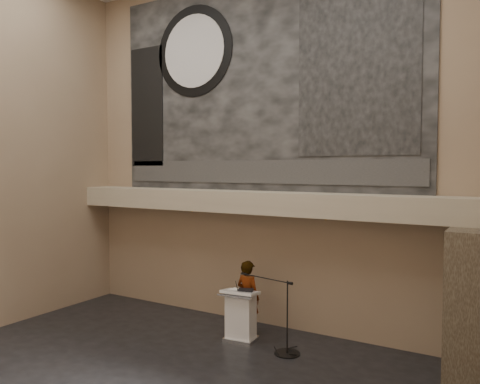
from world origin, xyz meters
The scene contains 17 objects.
wall_back centered at (0.00, 4.00, 4.25)m, with size 10.00×0.02×8.50m, color #8B7258.
wall_right centered at (5.00, 0.00, 4.25)m, with size 0.02×8.00×8.50m, color #8B7258.
soffit centered at (0.00, 3.60, 2.95)m, with size 10.00×0.80×0.50m, color tan.
sprinkler_left centered at (-1.60, 3.55, 2.67)m, with size 0.04×0.04×0.06m, color #B2893D.
sprinkler_right centered at (1.90, 3.55, 2.67)m, with size 0.04×0.04×0.06m, color #B2893D.
banner centered at (0.00, 3.97, 5.70)m, with size 8.00×0.05×5.00m, color black.
banner_text_strip centered at (0.00, 3.93, 3.65)m, with size 7.76×0.02×0.55m, color #2D2D2D.
banner_clock_rim centered at (-1.80, 3.93, 6.70)m, with size 2.30×2.30×0.02m, color black.
banner_clock_face centered at (-1.80, 3.91, 6.70)m, with size 1.84×1.84×0.02m, color silver.
banner_building_print centered at (2.40, 3.93, 5.80)m, with size 2.60×0.02×3.60m, color black.
banner_brick_print centered at (-3.40, 3.93, 5.40)m, with size 1.10×0.02×3.20m, color black.
stone_pier centered at (4.65, 3.15, 1.35)m, with size 0.60×1.40×2.70m, color #3E3326.
lectern centered at (0.29, 2.74, 0.55)m, with size 0.79×0.60×1.14m.
binder centered at (0.40, 2.76, 1.12)m, with size 0.32×0.26×0.04m, color black.
papers centered at (0.11, 2.74, 1.10)m, with size 0.20×0.27×0.01m, color white.
speaker_person centered at (0.22, 3.18, 0.84)m, with size 0.61×0.40×1.67m, color white.
mic_stand centered at (1.42, 2.61, 0.22)m, with size 1.47×0.52×1.49m.
Camera 1 is at (5.39, -5.79, 3.75)m, focal length 35.00 mm.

